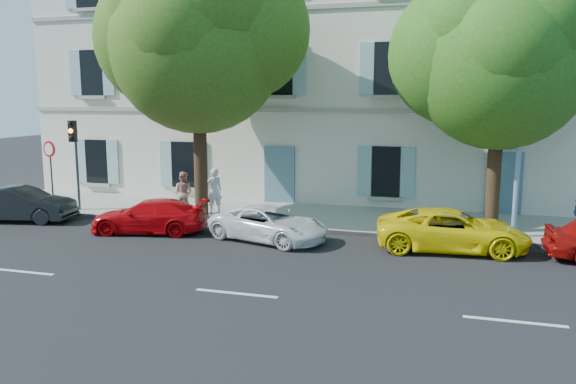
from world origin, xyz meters
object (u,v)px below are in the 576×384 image
(car_dark_sedan, at_px, (21,204))
(road_sign, at_px, (50,161))
(pedestrian_a, at_px, (214,191))
(car_white_coupe, at_px, (269,224))
(car_red_coupe, at_px, (149,216))
(pedestrian_b, at_px, (183,193))
(tree_right, at_px, (501,63))
(car_yellow_supercar, at_px, (452,230))
(tree_left, at_px, (198,46))
(traffic_light, at_px, (74,146))
(street_lamp, at_px, (524,87))

(car_dark_sedan, xyz_separation_m, road_sign, (0.24, 1.45, 1.46))
(pedestrian_a, bearing_deg, car_white_coupe, 93.38)
(car_red_coupe, xyz_separation_m, pedestrian_b, (-0.01, 2.53, 0.39))
(car_dark_sedan, bearing_deg, car_white_coupe, -101.82)
(tree_right, distance_m, pedestrian_a, 10.90)
(car_yellow_supercar, relative_size, tree_left, 0.46)
(car_red_coupe, bearing_deg, pedestrian_b, 169.29)
(car_white_coupe, relative_size, tree_left, 0.41)
(car_dark_sedan, height_order, tree_left, tree_left)
(car_white_coupe, relative_size, pedestrian_b, 2.43)
(car_white_coupe, xyz_separation_m, tree_right, (6.79, 2.60, 5.00))
(car_white_coupe, bearing_deg, traffic_light, 94.01)
(car_yellow_supercar, relative_size, road_sign, 1.63)
(car_red_coupe, bearing_deg, street_lamp, 88.73)
(pedestrian_b, bearing_deg, car_red_coupe, 87.70)
(road_sign, xyz_separation_m, pedestrian_a, (6.27, 1.24, -1.09))
(car_dark_sedan, relative_size, street_lamp, 0.47)
(car_dark_sedan, bearing_deg, pedestrian_b, -78.07)
(tree_left, distance_m, road_sign, 7.43)
(car_red_coupe, xyz_separation_m, street_lamp, (11.62, 1.99, 4.24))
(tree_left, bearing_deg, tree_right, 3.47)
(car_dark_sedan, distance_m, car_white_coupe, 9.62)
(car_white_coupe, distance_m, pedestrian_a, 4.26)
(car_red_coupe, height_order, traffic_light, traffic_light)
(street_lamp, relative_size, pedestrian_a, 4.78)
(car_red_coupe, relative_size, tree_left, 0.41)
(pedestrian_b, bearing_deg, road_sign, 6.40)
(car_dark_sedan, distance_m, pedestrian_b, 5.88)
(car_red_coupe, height_order, street_lamp, street_lamp)
(car_red_coupe, xyz_separation_m, traffic_light, (-4.33, 2.07, 2.11))
(tree_right, xyz_separation_m, traffic_light, (-15.31, -0.63, -2.88))
(car_red_coupe, relative_size, road_sign, 1.43)
(pedestrian_a, bearing_deg, road_sign, -32.82)
(car_dark_sedan, height_order, traffic_light, traffic_light)
(car_red_coupe, bearing_deg, road_sign, -119.28)
(traffic_light, bearing_deg, car_white_coupe, -13.04)
(street_lamp, bearing_deg, pedestrian_b, 177.30)
(car_dark_sedan, xyz_separation_m, street_lamp, (17.05, 1.72, 4.16))
(traffic_light, height_order, street_lamp, street_lamp)
(tree_left, bearing_deg, pedestrian_b, 154.92)
(car_red_coupe, bearing_deg, car_dark_sedan, -103.81)
(road_sign, distance_m, pedestrian_a, 6.48)
(car_white_coupe, bearing_deg, tree_right, -52.01)
(car_yellow_supercar, distance_m, street_lamp, 4.82)
(traffic_light, relative_size, road_sign, 1.29)
(car_dark_sedan, xyz_separation_m, car_red_coupe, (5.43, -0.27, -0.08))
(road_sign, relative_size, street_lamp, 0.33)
(car_yellow_supercar, xyz_separation_m, tree_left, (-8.80, 1.60, 5.64))
(tree_left, distance_m, street_lamp, 10.77)
(car_yellow_supercar, bearing_deg, street_lamp, -56.16)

